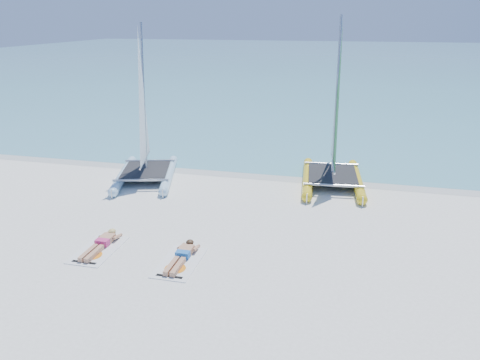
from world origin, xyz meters
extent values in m
plane|color=white|center=(0.00, 0.00, 0.00)|extent=(140.00, 140.00, 0.00)
cube|color=#76B1C5|center=(0.00, 63.00, 0.01)|extent=(140.00, 115.00, 0.01)
cube|color=beige|center=(0.00, 5.50, 0.00)|extent=(140.00, 1.40, 0.01)
cylinder|color=#BAE0F4|center=(-5.08, 3.61, 0.18)|extent=(1.48, 4.02, 0.36)
cone|color=#BAE0F4|center=(-5.71, 5.77, 0.18)|extent=(0.47, 0.60, 0.34)
cylinder|color=#BAE0F4|center=(-3.34, 4.12, 0.18)|extent=(1.48, 4.02, 0.36)
cone|color=#BAE0F4|center=(-3.96, 6.27, 0.18)|extent=(0.47, 0.60, 0.34)
cube|color=black|center=(-4.21, 3.86, 0.39)|extent=(2.31, 2.64, 0.03)
cylinder|color=#B0B3B7|center=(-4.41, 4.56, 3.19)|extent=(0.38, 1.05, 5.62)
cylinder|color=#FFF61A|center=(2.16, 4.96, 0.19)|extent=(0.76, 4.28, 0.38)
cone|color=#FFF61A|center=(1.95, 7.30, 0.19)|extent=(0.41, 0.58, 0.36)
cylinder|color=#FFF61A|center=(4.05, 5.13, 0.19)|extent=(0.76, 4.28, 0.38)
cone|color=#FFF61A|center=(3.84, 7.47, 0.19)|extent=(0.41, 0.58, 0.36)
cube|color=black|center=(3.11, 5.04, 0.41)|extent=(2.04, 2.50, 0.03)
cylinder|color=#B0B3B7|center=(3.04, 5.80, 3.33)|extent=(0.19, 1.12, 5.87)
cube|color=white|center=(-2.95, -2.13, 0.01)|extent=(1.00, 1.85, 0.02)
cube|color=tan|center=(-2.95, -1.70, 0.12)|extent=(0.36, 0.55, 0.17)
cube|color=#D03073|center=(-2.95, -1.90, 0.12)|extent=(0.37, 0.22, 0.17)
cube|color=tan|center=(-2.95, -2.50, 0.09)|extent=(0.31, 0.85, 0.13)
sphere|color=tan|center=(-2.95, -1.33, 0.16)|extent=(0.21, 0.21, 0.21)
ellipsoid|color=#DCBF67|center=(-2.95, -1.32, 0.20)|extent=(0.22, 0.24, 0.15)
cube|color=white|center=(-0.48, -2.27, 0.01)|extent=(1.00, 1.85, 0.02)
cube|color=tan|center=(-0.48, -1.84, 0.12)|extent=(0.36, 0.55, 0.17)
cube|color=blue|center=(-0.48, -2.04, 0.12)|extent=(0.37, 0.22, 0.17)
cube|color=tan|center=(-0.48, -2.64, 0.09)|extent=(0.31, 0.85, 0.13)
sphere|color=tan|center=(-0.48, -1.47, 0.16)|extent=(0.21, 0.21, 0.21)
ellipsoid|color=#382514|center=(-0.48, -1.46, 0.20)|extent=(0.22, 0.24, 0.15)
camera|label=1|loc=(3.68, -12.59, 6.18)|focal=35.00mm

